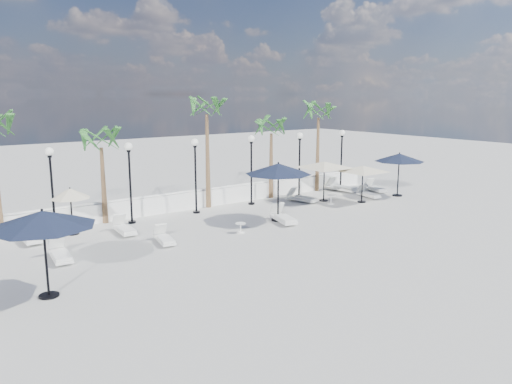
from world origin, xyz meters
TOP-DOWN VIEW (x-y plane):
  - ground at (0.00, 0.00)m, footprint 100.00×100.00m
  - balustrade at (0.00, 7.50)m, footprint 26.00×0.30m
  - lamppost_1 at (-7.00, 6.50)m, footprint 0.36×0.36m
  - lamppost_2 at (-3.50, 6.50)m, footprint 0.36×0.36m
  - lamppost_3 at (0.00, 6.50)m, footprint 0.36×0.36m
  - lamppost_4 at (3.50, 6.50)m, footprint 0.36×0.36m
  - lamppost_5 at (7.00, 6.50)m, footprint 0.36×0.36m
  - lamppost_6 at (10.50, 6.50)m, footprint 0.36×0.36m
  - palm_1 at (-4.50, 7.30)m, footprint 2.60×2.60m
  - palm_2 at (1.20, 7.30)m, footprint 2.60×2.60m
  - palm_3 at (5.50, 7.30)m, footprint 2.60×2.60m
  - palm_4 at (9.20, 7.30)m, footprint 2.60×2.60m
  - lounger_0 at (-7.75, 2.93)m, footprint 0.80×1.92m
  - lounger_1 at (-4.47, 5.01)m, footprint 0.72×1.87m
  - lounger_2 at (-8.12, 6.22)m, footprint 0.74×2.16m
  - lounger_3 at (-3.69, 2.63)m, footprint 0.83×1.72m
  - lounger_4 at (2.40, 2.35)m, footprint 1.13×2.08m
  - lounger_5 at (6.23, 5.34)m, footprint 1.04×1.95m
  - lounger_6 at (10.21, 3.91)m, footprint 0.79×1.72m
  - lounger_7 at (10.29, 6.22)m, footprint 0.99×2.20m
  - lounger_8 at (12.01, 4.95)m, footprint 1.05×1.89m
  - side_table_1 at (-0.29, 2.03)m, footprint 0.46×0.46m
  - side_table_2 at (7.15, 3.94)m, footprint 0.52×0.52m
  - parasol_navy_left at (-8.99, -0.38)m, footprint 3.11×3.11m
  - parasol_navy_mid at (2.43, 2.79)m, footprint 3.20×3.20m
  - parasol_navy_right at (12.00, 3.22)m, footprint 2.94×2.94m
  - parasol_cream_sq_a at (7.39, 4.79)m, footprint 4.98×4.98m
  - parasol_cream_sq_b at (8.88, 3.24)m, footprint 4.48×4.48m
  - parasol_cream_small at (-6.35, 6.20)m, footprint 1.71×1.71m

SIDE VIEW (x-z plane):
  - ground at x=0.00m, z-range 0.00..0.00m
  - lounger_3 at x=-3.69m, z-range -0.10..0.52m
  - lounger_6 at x=10.21m, z-range -0.10..0.52m
  - lounger_8 at x=12.01m, z-range -0.11..0.56m
  - lounger_1 at x=-4.47m, z-range -0.11..0.57m
  - lounger_5 at x=6.23m, z-range -0.11..0.58m
  - lounger_0 at x=-7.75m, z-range -0.12..0.59m
  - lounger_4 at x=2.40m, z-range -0.12..0.62m
  - lounger_7 at x=10.29m, z-range -0.13..0.66m
  - lounger_2 at x=-8.12m, z-range -0.13..0.67m
  - side_table_1 at x=-0.29m, z-range 0.05..0.49m
  - side_table_2 at x=7.15m, z-range 0.05..0.55m
  - balustrade at x=0.00m, z-range -0.04..0.97m
  - parasol_cream_small at x=-6.35m, z-range 0.75..2.84m
  - parasol_cream_sq_b at x=8.88m, z-range 0.95..3.20m
  - parasol_cream_sq_a at x=7.39m, z-range 1.04..3.49m
  - parasol_navy_right at x=12.00m, z-range 1.00..3.64m
  - parasol_navy_left at x=-8.99m, z-range 1.04..3.79m
  - lamppost_1 at x=-7.00m, z-range 0.57..4.41m
  - lamppost_2 at x=-3.50m, z-range 0.57..4.41m
  - lamppost_3 at x=0.00m, z-range 0.57..4.41m
  - lamppost_4 at x=3.50m, z-range 0.57..4.41m
  - lamppost_5 at x=7.00m, z-range 0.57..4.41m
  - lamppost_6 at x=10.50m, z-range 0.57..4.41m
  - parasol_navy_mid at x=2.43m, z-range 1.09..3.96m
  - palm_1 at x=-4.50m, z-range 1.40..6.10m
  - palm_3 at x=5.50m, z-range 1.50..6.40m
  - palm_4 at x=9.20m, z-range 1.88..7.58m
  - palm_2 at x=1.20m, z-range 2.07..8.17m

